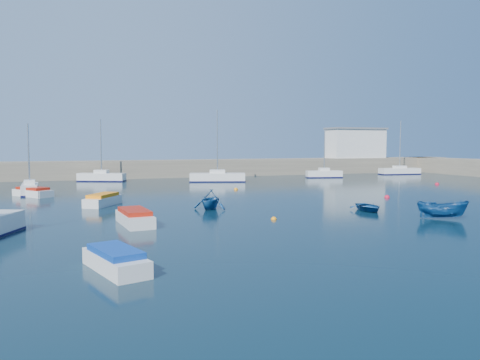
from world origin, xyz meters
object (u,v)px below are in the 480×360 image
object	(u,v)px
sailboat_8	(400,171)
dinghy_center	(368,207)
sailboat_5	(102,177)
motorboat_1	(103,200)
sailboat_6	(217,177)
motorboat_0	(135,217)
motorboat_2	(33,192)
motorboat_3	(116,260)
harbor_office	(356,144)
dinghy_right	(442,210)
sailboat_3	(30,189)
dinghy_left	(210,199)
sailboat_7	(324,174)

from	to	relation	value
sailboat_8	dinghy_center	bearing A→B (deg)	145.62
sailboat_5	motorboat_1	bearing A→B (deg)	-158.75
sailboat_5	sailboat_6	size ratio (longest dim) A/B	0.87
sailboat_8	motorboat_1	bearing A→B (deg)	123.48
sailboat_5	motorboat_0	world-z (taller)	sailboat_5
sailboat_5	sailboat_8	size ratio (longest dim) A/B	0.94
motorboat_2	motorboat_3	xyz separation A→B (m)	(5.34, -30.04, 0.01)
motorboat_3	dinghy_center	distance (m)	22.29
harbor_office	motorboat_1	distance (m)	54.65
sailboat_8	motorboat_0	distance (m)	59.02
dinghy_right	sailboat_3	bearing A→B (deg)	80.44
motorboat_2	dinghy_left	xyz separation A→B (m)	(13.76, -14.30, 0.35)
sailboat_8	harbor_office	bearing A→B (deg)	40.60
motorboat_1	dinghy_left	world-z (taller)	dinghy_left
sailboat_3	dinghy_left	bearing A→B (deg)	-52.10
sailboat_5	dinghy_left	size ratio (longest dim) A/B	2.84
motorboat_2	motorboat_3	bearing A→B (deg)	-117.88
sailboat_6	sailboat_8	size ratio (longest dim) A/B	1.08
motorboat_1	sailboat_3	bearing A→B (deg)	151.02
dinghy_center	sailboat_8	bearing A→B (deg)	57.70
sailboat_6	sailboat_7	distance (m)	17.48
dinghy_center	dinghy_right	xyz separation A→B (m)	(2.51, -4.87, 0.32)
sailboat_7	sailboat_5	bearing A→B (deg)	95.80
sailboat_3	sailboat_5	xyz separation A→B (m)	(7.74, 14.68, 0.04)
dinghy_center	dinghy_right	distance (m)	5.49
motorboat_2	sailboat_5	bearing A→B (deg)	28.65
sailboat_3	dinghy_center	distance (m)	33.08
sailboat_8	motorboat_1	xyz separation A→B (m)	(-49.00, -24.68, -0.10)
dinghy_center	harbor_office	bearing A→B (deg)	66.67
sailboat_6	sailboat_7	bearing A→B (deg)	-66.41
sailboat_7	motorboat_3	xyz separation A→B (m)	(-33.97, -42.97, -0.15)
sailboat_5	motorboat_2	bearing A→B (deg)	-179.32
motorboat_1	motorboat_3	world-z (taller)	motorboat_1
harbor_office	sailboat_7	size ratio (longest dim) A/B	1.39
harbor_office	dinghy_right	distance (m)	51.76
sailboat_8	motorboat_2	world-z (taller)	sailboat_8
sailboat_3	motorboat_0	world-z (taller)	sailboat_3
sailboat_3	motorboat_0	size ratio (longest dim) A/B	1.56
motorboat_3	motorboat_1	bearing A→B (deg)	71.39
motorboat_0	motorboat_3	size ratio (longest dim) A/B	1.09
harbor_office	motorboat_0	xyz separation A→B (m)	(-43.28, -41.34, -4.63)
sailboat_8	dinghy_right	bearing A→B (deg)	151.69
sailboat_8	dinghy_left	distance (m)	50.84
sailboat_6	sailboat_8	world-z (taller)	sailboat_6
sailboat_3	motorboat_0	distance (m)	22.98
motorboat_0	sailboat_3	bearing A→B (deg)	103.96
motorboat_2	dinghy_center	distance (m)	31.36
dinghy_center	sailboat_3	bearing A→B (deg)	148.57
sailboat_5	motorboat_2	world-z (taller)	sailboat_5
sailboat_5	sailboat_3	bearing A→B (deg)	176.27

